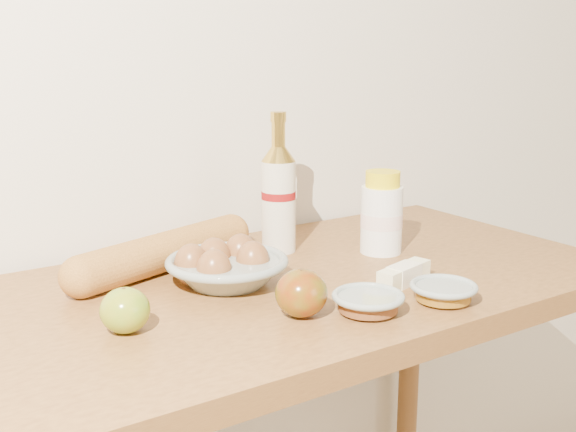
# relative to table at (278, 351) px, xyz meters

# --- Properties ---
(back_wall) EXTENTS (3.50, 0.02, 2.60)m
(back_wall) POSITION_rel_table_xyz_m (0.00, 0.33, 0.52)
(back_wall) COLOR silver
(back_wall) RESTS_ON ground
(table) EXTENTS (1.20, 0.60, 0.90)m
(table) POSITION_rel_table_xyz_m (0.00, 0.00, 0.00)
(table) COLOR #9B6732
(table) RESTS_ON ground
(bourbon_bottle) EXTENTS (0.09, 0.09, 0.27)m
(bourbon_bottle) POSITION_rel_table_xyz_m (0.10, 0.15, 0.23)
(bourbon_bottle) COLOR beige
(bourbon_bottle) RESTS_ON table
(cream_bottle) EXTENTS (0.10, 0.10, 0.16)m
(cream_bottle) POSITION_rel_table_xyz_m (0.26, 0.04, 0.20)
(cream_bottle) COLOR white
(cream_bottle) RESTS_ON table
(egg_bowl) EXTENTS (0.22, 0.22, 0.07)m
(egg_bowl) POSITION_rel_table_xyz_m (-0.08, 0.04, 0.15)
(egg_bowl) COLOR gray
(egg_bowl) RESTS_ON table
(baguette) EXTENTS (0.41, 0.19, 0.07)m
(baguette) POSITION_rel_table_xyz_m (-0.13, 0.16, 0.16)
(baguette) COLOR #C6873C
(baguette) RESTS_ON table
(apple_yellowgreen) EXTENTS (0.09, 0.09, 0.06)m
(apple_yellowgreen) POSITION_rel_table_xyz_m (-0.29, -0.06, 0.16)
(apple_yellowgreen) COLOR #A69621
(apple_yellowgreen) RESTS_ON table
(apple_redgreen_right) EXTENTS (0.09, 0.09, 0.07)m
(apple_redgreen_right) POSITION_rel_table_xyz_m (-0.05, -0.15, 0.16)
(apple_redgreen_right) COLOR #930B08
(apple_redgreen_right) RESTS_ON table
(sugar_bowl) EXTENTS (0.12, 0.12, 0.03)m
(sugar_bowl) POSITION_rel_table_xyz_m (0.03, -0.19, 0.14)
(sugar_bowl) COLOR #919E98
(sugar_bowl) RESTS_ON table
(syrup_bowl) EXTENTS (0.14, 0.14, 0.03)m
(syrup_bowl) POSITION_rel_table_xyz_m (0.16, -0.22, 0.14)
(syrup_bowl) COLOR #909D99
(syrup_bowl) RESTS_ON table
(butter_stick) EXTENTS (0.12, 0.06, 0.03)m
(butter_stick) POSITION_rel_table_xyz_m (0.17, -0.12, 0.14)
(butter_stick) COLOR #FFFBC5
(butter_stick) RESTS_ON table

